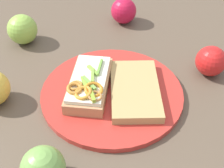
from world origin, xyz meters
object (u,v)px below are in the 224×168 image
at_px(apple_3, 211,61).
at_px(apple_2, 124,11).
at_px(sandwich, 89,84).
at_px(apple_0, 22,29).
at_px(apple_1, 43,168).
at_px(bread_slice_side, 135,90).
at_px(plate, 112,93).

bearing_deg(apple_3, apple_2, 161.70).
bearing_deg(sandwich, apple_0, 48.93).
bearing_deg(sandwich, apple_1, 170.47).
bearing_deg(bread_slice_side, apple_1, 140.44).
distance_m(apple_1, apple_3, 0.44).
distance_m(sandwich, apple_1, 0.22).
xyz_separation_m(plate, apple_1, (0.02, -0.24, 0.03)).
height_order(apple_0, apple_3, apple_0).
relative_size(plate, sandwich, 1.68).
bearing_deg(sandwich, bread_slice_side, -87.79).
bearing_deg(plate, apple_0, 170.53).
bearing_deg(apple_1, apple_0, 138.46).
distance_m(plate, apple_3, 0.24).
relative_size(apple_1, apple_3, 1.05).
bearing_deg(apple_1, plate, 93.94).
bearing_deg(apple_3, sandwich, -132.97).
relative_size(sandwich, apple_2, 2.52).
distance_m(plate, sandwich, 0.06).
relative_size(bread_slice_side, apple_1, 2.42).
xyz_separation_m(apple_1, apple_3, (0.14, 0.42, -0.00)).
distance_m(sandwich, apple_0, 0.28).
bearing_deg(bread_slice_side, apple_3, -66.52).
relative_size(bread_slice_side, apple_2, 2.46).
bearing_deg(apple_3, bread_slice_side, -123.26).
relative_size(bread_slice_side, apple_0, 2.31).
bearing_deg(apple_1, apple_2, 106.44).
distance_m(bread_slice_side, apple_2, 0.32).
xyz_separation_m(sandwich, apple_2, (-0.09, 0.30, 0.01)).
height_order(bread_slice_side, apple_2, apple_2).
xyz_separation_m(bread_slice_side, apple_3, (0.11, 0.16, 0.01)).
distance_m(apple_1, apple_2, 0.54).
height_order(plate, apple_0, apple_0).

